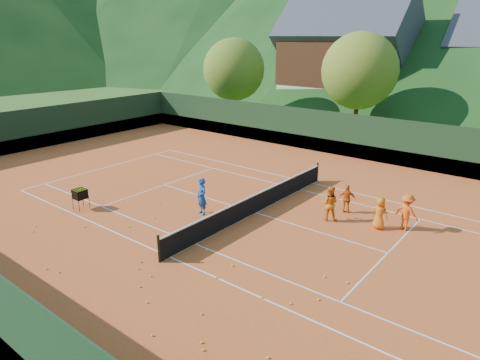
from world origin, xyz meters
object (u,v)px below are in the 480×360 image
Objects in this scene: ball_hopper at (80,194)px; student_a at (330,203)px; coach at (202,196)px; student_b at (347,199)px; student_c at (380,213)px; student_d at (407,212)px; tennis_net at (255,203)px; chalet_left at (346,58)px.

student_a is at bearing 32.14° from ball_hopper.
ball_hopper is at bearing -128.68° from coach.
student_b is 0.96× the size of student_c.
student_d is 6.70m from tennis_net.
coach is 1.28× the size of student_b.
student_d is 1.62× the size of ball_hopper.
tennis_net is 0.87× the size of chalet_left.
coach is at bearing 30.14° from student_c.
student_c is at bearing 136.46° from student_b.
student_c is at bearing -61.47° from chalet_left.
coach is 1.09× the size of student_d.
ball_hopper is (-13.10, -7.45, -0.07)m from student_d.
chalet_left is at bearing 95.06° from ball_hopper.
student_c reaches higher than tennis_net.
ball_hopper is at bearing 11.33° from student_a.
chalet_left is (-13.36, 27.28, 4.94)m from student_b.
coach is at bearing -75.63° from chalet_left.
coach is 0.13× the size of chalet_left.
coach is 0.15× the size of tennis_net.
student_d reaches higher than student_c.
student_a is (5.00, 3.11, -0.07)m from coach.
chalet_left reaches higher than tennis_net.
student_d is at bearing 29.62° from ball_hopper.
tennis_net is 12.07× the size of ball_hopper.
student_d is 32.22m from chalet_left.
chalet_left is at bearing 108.43° from tennis_net.
coach is 9.12m from student_d.
chalet_left reaches higher than student_d.
student_c is 5.60m from tennis_net.
student_d is 0.13× the size of tennis_net.
coach is 33.06m from chalet_left.
coach is at bearing 11.05° from student_a.
student_d is at bearing 179.65° from student_a.
ball_hopper is (-6.91, -4.89, 0.25)m from tennis_net.
student_c is (1.89, -0.78, 0.03)m from student_b.
student_b is 12.78m from ball_hopper.
chalet_left reaches higher than student_a.
student_c is 1.13m from student_d.
student_a is 0.13× the size of tennis_net.
student_a is 1.00× the size of student_d.
student_d is 15.07m from ball_hopper.
ball_hopper is (-10.27, -7.61, 0.06)m from student_b.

